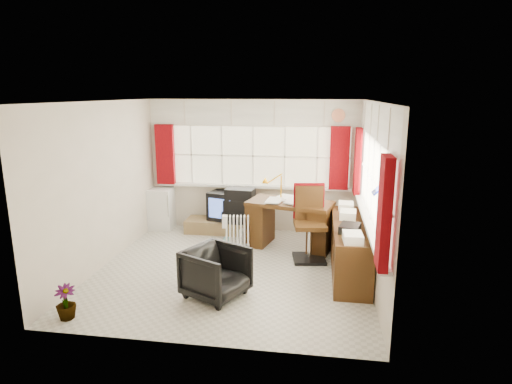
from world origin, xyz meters
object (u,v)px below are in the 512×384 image
at_px(radiator, 237,236).
at_px(crt_tv, 227,205).
at_px(credenza, 350,247).
at_px(tv_bench, 223,226).
at_px(mini_fridge, 161,208).
at_px(task_chair, 309,219).
at_px(office_chair, 216,272).
at_px(desk, 290,222).
at_px(desk_lamp, 281,182).

distance_m(radiator, crt_tv, 1.06).
height_order(credenza, tv_bench, credenza).
relative_size(credenza, mini_fridge, 2.50).
distance_m(task_chair, tv_bench, 2.02).
distance_m(radiator, mini_fridge, 1.97).
bearing_deg(radiator, office_chair, -88.36).
height_order(desk, desk_lamp, desk_lamp).
relative_size(desk, crt_tv, 2.14).
bearing_deg(radiator, tv_bench, 117.58).
xyz_separation_m(crt_tv, mini_fridge, (-1.32, 0.01, -0.12)).
distance_m(desk_lamp, credenza, 1.70).
bearing_deg(office_chair, task_chair, -10.35).
relative_size(office_chair, credenza, 0.36).
bearing_deg(mini_fridge, tv_bench, -3.65).
xyz_separation_m(desk, tv_bench, (-1.32, 0.62, -0.33)).
bearing_deg(mini_fridge, radiator, -29.35).
bearing_deg(mini_fridge, crt_tv, -0.48).
relative_size(desk, mini_fridge, 1.92).
height_order(office_chair, radiator, office_chair).
height_order(crt_tv, mini_fridge, mini_fridge).
relative_size(radiator, credenza, 0.30).
height_order(task_chair, crt_tv, task_chair).
bearing_deg(crt_tv, task_chair, -34.57).
bearing_deg(desk_lamp, credenza, -42.64).
distance_m(crt_tv, mini_fridge, 1.32).
relative_size(radiator, tv_bench, 0.43).
bearing_deg(tv_bench, desk, -24.98).
xyz_separation_m(desk_lamp, crt_tv, (-1.09, 0.55, -0.61)).
height_order(credenza, mini_fridge, credenza).
height_order(radiator, tv_bench, radiator).
height_order(desk, office_chair, desk).
distance_m(task_chair, credenza, 0.83).
relative_size(credenza, crt_tv, 2.78).
height_order(office_chair, tv_bench, office_chair).
bearing_deg(task_chair, crt_tv, 145.43).
height_order(desk, crt_tv, desk).
height_order(desk_lamp, task_chair, desk_lamp).
relative_size(task_chair, mini_fridge, 1.51).
distance_m(desk, credenza, 1.32).
distance_m(desk_lamp, office_chair, 2.34).
bearing_deg(crt_tv, credenza, -35.71).
height_order(task_chair, radiator, task_chair).
height_order(desk, task_chair, task_chair).
xyz_separation_m(desk, desk_lamp, (-0.17, 0.13, 0.68)).
relative_size(desk_lamp, tv_bench, 0.33).
bearing_deg(credenza, task_chair, 141.50).
bearing_deg(desk, office_chair, -112.41).
relative_size(office_chair, radiator, 1.21).
xyz_separation_m(desk_lamp, task_chair, (0.51, -0.54, -0.49)).
distance_m(desk_lamp, tv_bench, 1.61).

